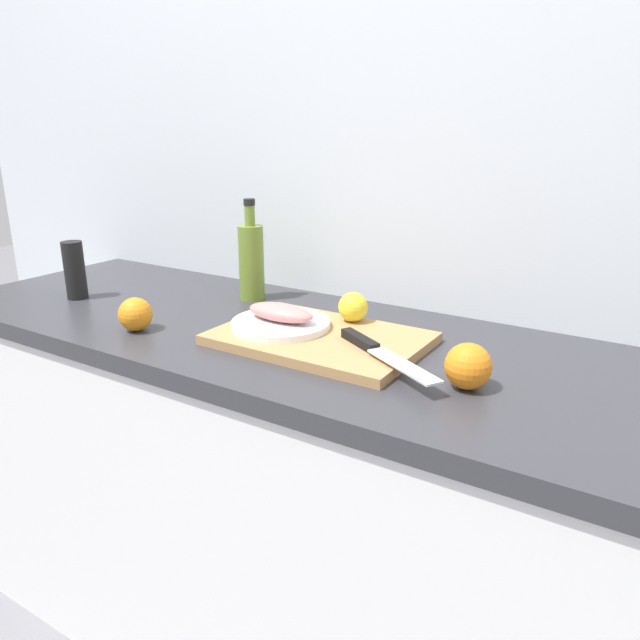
# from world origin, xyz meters

# --- Properties ---
(back_wall) EXTENTS (3.20, 0.05, 2.50)m
(back_wall) POSITION_xyz_m (0.00, 0.33, 1.25)
(back_wall) COLOR silver
(back_wall) RESTS_ON ground_plane
(kitchen_counter) EXTENTS (2.00, 0.60, 0.90)m
(kitchen_counter) POSITION_xyz_m (0.00, 0.00, 0.45)
(kitchen_counter) COLOR white
(kitchen_counter) RESTS_ON ground_plane
(cutting_board) EXTENTS (0.42, 0.29, 0.02)m
(cutting_board) POSITION_xyz_m (0.01, -0.03, 0.91)
(cutting_board) COLOR tan
(cutting_board) RESTS_ON kitchen_counter
(white_plate) EXTENTS (0.21, 0.21, 0.01)m
(white_plate) POSITION_xyz_m (-0.08, -0.04, 0.93)
(white_plate) COLOR white
(white_plate) RESTS_ON cutting_board
(fish_fillet) EXTENTS (0.16, 0.07, 0.04)m
(fish_fillet) POSITION_xyz_m (-0.08, -0.04, 0.95)
(fish_fillet) COLOR tan
(fish_fillet) RESTS_ON white_plate
(chef_knife) EXTENTS (0.27, 0.17, 0.02)m
(chef_knife) POSITION_xyz_m (0.15, -0.06, 0.93)
(chef_knife) COLOR silver
(chef_knife) RESTS_ON cutting_board
(lemon_0) EXTENTS (0.06, 0.06, 0.06)m
(lemon_0) POSITION_xyz_m (0.02, 0.08, 0.95)
(lemon_0) COLOR yellow
(lemon_0) RESTS_ON cutting_board
(olive_oil_bottle) EXTENTS (0.06, 0.06, 0.26)m
(olive_oil_bottle) POSITION_xyz_m (-0.31, 0.16, 1.00)
(olive_oil_bottle) COLOR olive
(olive_oil_bottle) RESTS_ON kitchen_counter
(orange_0) EXTENTS (0.08, 0.08, 0.08)m
(orange_0) POSITION_xyz_m (0.34, -0.08, 0.94)
(orange_0) COLOR orange
(orange_0) RESTS_ON kitchen_counter
(orange_1) EXTENTS (0.07, 0.07, 0.07)m
(orange_1) POSITION_xyz_m (-0.37, -0.17, 0.94)
(orange_1) COLOR orange
(orange_1) RESTS_ON kitchen_counter
(pepper_mill) EXTENTS (0.05, 0.05, 0.15)m
(pepper_mill) POSITION_xyz_m (-0.70, -0.08, 0.97)
(pepper_mill) COLOR black
(pepper_mill) RESTS_ON kitchen_counter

